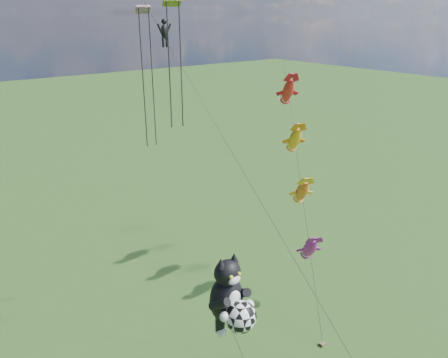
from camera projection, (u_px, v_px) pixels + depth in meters
cat_kite_rig at (231, 300)px, 23.22m from camera, size 2.45×4.04×10.52m
fish_windsock_rig at (298, 165)px, 35.59m from camera, size 8.39×13.70×18.92m
parafoil_rig at (168, 46)px, 28.36m from camera, size 6.54×16.55×23.15m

